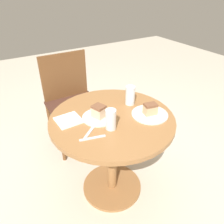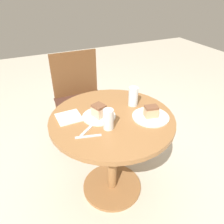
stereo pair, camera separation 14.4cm
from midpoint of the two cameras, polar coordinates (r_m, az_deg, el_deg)
The scene contains 12 objects.
ground_plane at distance 1.94m, azimuth -2.25°, elevation -19.01°, with size 8.00×8.00×0.00m, color beige.
table at distance 1.57m, azimuth -2.65°, elevation -6.89°, with size 0.85×0.85×0.70m.
chair at distance 2.19m, azimuth -12.44°, elevation 3.32°, with size 0.49×0.42×0.91m.
plate_near at distance 1.46m, azimuth -6.24°, elevation -1.43°, with size 0.22×0.22×0.01m.
plate_far at distance 1.50m, azimuth 7.12°, elevation -0.69°, with size 0.25×0.25×0.01m.
cake_slice_near at distance 1.44m, azimuth -6.35°, elevation 0.10°, with size 0.09×0.10×0.08m.
cake_slice_far at distance 1.47m, azimuth 7.23°, elevation 0.71°, with size 0.10×0.08×0.08m.
glass_lemonade at distance 1.33m, azimuth -3.43°, elevation -2.35°, with size 0.07×0.07×0.13m.
glass_water at distance 1.59m, azimuth 2.17°, elevation 4.08°, with size 0.07×0.07×0.14m.
napkin_stack at distance 1.47m, azimuth -14.05°, elevation -2.17°, with size 0.16×0.16×0.01m.
fork at distance 1.36m, azimuth -8.43°, elevation -4.62°, with size 0.16×0.13×0.00m.
spoon at distance 1.29m, azimuth -8.34°, elevation -6.85°, with size 0.16×0.06×0.00m.
Camera 1 is at (-0.64, -1.05, 1.51)m, focal length 35.00 mm.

